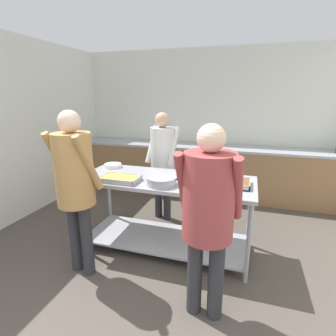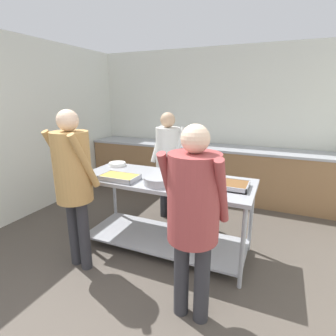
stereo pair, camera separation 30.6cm
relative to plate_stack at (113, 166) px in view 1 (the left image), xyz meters
name	(u,v)px [view 1 (the left image)]	position (x,y,z in m)	size (l,w,h in m)	color
wall_rear	(205,122)	(0.87, 2.08, 0.41)	(4.89, 0.06, 2.65)	silver
wall_left	(14,130)	(-1.55, -0.03, 0.41)	(0.06, 4.34, 2.65)	silver
back_counter	(200,170)	(0.87, 1.71, -0.45)	(4.73, 0.65, 0.93)	olive
serving_counter	(165,202)	(0.82, -0.26, -0.31)	(2.01, 0.81, 0.89)	#9EA0A8
plate_stack	(113,166)	(0.00, 0.00, 0.00)	(0.23, 0.23, 0.05)	white
serving_tray_vegetables	(120,179)	(0.36, -0.50, 0.00)	(0.43, 0.26, 0.05)	#9EA0A8
sauce_pan	(162,181)	(0.84, -0.47, 0.02)	(0.46, 0.32, 0.09)	#9EA0A8
broccoli_bowl	(202,172)	(1.20, 0.01, 0.01)	(0.18, 0.18, 0.09)	#3D668C
serving_tray_roast	(230,183)	(1.54, -0.26, 0.00)	(0.42, 0.30, 0.05)	#9EA0A8
guest_serving_left	(208,207)	(1.44, -1.12, 0.08)	(0.50, 0.40, 1.63)	#2D2D33
guest_serving_right	(75,178)	(0.11, -0.94, 0.13)	(0.50, 0.39, 1.69)	#2D2D33
cook_behind_counter	(163,155)	(0.52, 0.52, 0.06)	(0.49, 0.39, 1.59)	#2D2D33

